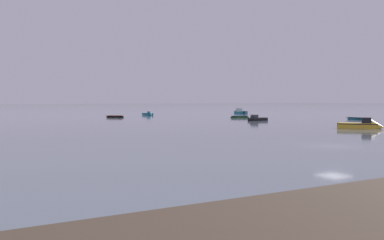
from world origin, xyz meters
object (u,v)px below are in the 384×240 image
object	(u,v)px
motorboat_moored_3	(364,126)
motorboat_moored_4	(255,119)
rowboat_moored_3	(115,117)
motorboat_moored_1	(149,115)
motorboat_moored_0	(239,112)
rowboat_moored_5	(240,117)
rowboat_moored_1	(355,119)

from	to	relation	value
motorboat_moored_3	motorboat_moored_4	bearing A→B (deg)	136.81
motorboat_moored_3	rowboat_moored_3	bearing A→B (deg)	156.38
rowboat_moored_3	motorboat_moored_1	bearing A→B (deg)	77.76
motorboat_moored_0	motorboat_moored_4	bearing A→B (deg)	162.21
motorboat_moored_0	motorboat_moored_1	bearing A→B (deg)	108.24
motorboat_moored_1	rowboat_moored_5	xyz separation A→B (m)	(8.88, -24.84, -0.04)
rowboat_moored_3	motorboat_moored_0	bearing A→B (deg)	56.28
motorboat_moored_0	rowboat_moored_3	size ratio (longest dim) A/B	1.59
motorboat_moored_1	motorboat_moored_0	bearing A→B (deg)	98.43
rowboat_moored_3	motorboat_moored_3	world-z (taller)	motorboat_moored_3
motorboat_moored_0	rowboat_moored_5	size ratio (longest dim) A/B	1.55
motorboat_moored_0	motorboat_moored_4	xyz separation A→B (m)	(-25.47, -37.38, -0.09)
rowboat_moored_1	motorboat_moored_4	bearing A→B (deg)	-101.23
rowboat_moored_3	rowboat_moored_1	bearing A→B (deg)	-0.24
motorboat_moored_0	rowboat_moored_5	bearing A→B (deg)	158.62
rowboat_moored_1	motorboat_moored_0	bearing A→B (deg)	178.86
motorboat_moored_4	motorboat_moored_1	bearing A→B (deg)	-88.99
rowboat_moored_1	rowboat_moored_5	distance (m)	23.01
motorboat_moored_3	motorboat_moored_4	world-z (taller)	motorboat_moored_3
motorboat_moored_4	motorboat_moored_3	bearing A→B (deg)	79.60
motorboat_moored_0	motorboat_moored_3	xyz separation A→B (m)	(-28.24, -63.34, -0.01)
rowboat_moored_5	rowboat_moored_1	bearing A→B (deg)	-16.44
motorboat_moored_1	rowboat_moored_3	distance (m)	14.90
rowboat_moored_5	rowboat_moored_3	bearing A→B (deg)	176.66
motorboat_moored_0	motorboat_moored_1	xyz separation A→B (m)	(-28.88, -0.89, -0.13)
motorboat_moored_1	motorboat_moored_4	size ratio (longest dim) A/B	1.02
motorboat_moored_0	rowboat_moored_5	distance (m)	32.59
motorboat_moored_1	rowboat_moored_5	world-z (taller)	motorboat_moored_1
motorboat_moored_1	rowboat_moored_5	size ratio (longest dim) A/B	1.14
motorboat_moored_3	motorboat_moored_4	xyz separation A→B (m)	(2.76, 25.96, -0.09)
motorboat_moored_3	rowboat_moored_5	size ratio (longest dim) A/B	1.46
motorboat_moored_1	rowboat_moored_1	size ratio (longest dim) A/B	1.15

